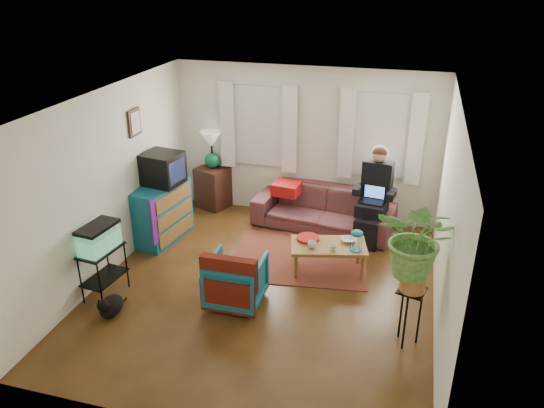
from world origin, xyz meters
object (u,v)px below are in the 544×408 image
(sofa, at_px, (324,203))
(armchair, at_px, (236,278))
(coffee_table, at_px, (328,258))
(plant_stand, at_px, (408,317))
(aquarium_stand, at_px, (104,273))
(dresser, at_px, (161,212))
(side_table, at_px, (214,187))

(sofa, height_order, armchair, sofa)
(coffee_table, xyz_separation_m, plant_stand, (1.17, -1.33, 0.15))
(aquarium_stand, bearing_deg, sofa, 55.65)
(dresser, bearing_deg, armchair, -28.92)
(side_table, relative_size, plant_stand, 1.01)
(side_table, relative_size, armchair, 1.04)
(sofa, relative_size, aquarium_stand, 3.33)
(sofa, height_order, aquarium_stand, sofa)
(dresser, xyz_separation_m, aquarium_stand, (-0.01, -1.68, -0.12))
(coffee_table, height_order, plant_stand, plant_stand)
(dresser, relative_size, plant_stand, 1.41)
(sofa, height_order, plant_stand, sofa)
(dresser, xyz_separation_m, plant_stand, (3.92, -1.62, -0.10))
(armchair, height_order, coffee_table, armchair)
(sofa, bearing_deg, armchair, -98.30)
(dresser, bearing_deg, plant_stand, -13.22)
(sofa, xyz_separation_m, side_table, (-2.09, 0.33, -0.08))
(plant_stand, bearing_deg, armchair, 173.21)
(armchair, bearing_deg, aquarium_stand, 10.27)
(aquarium_stand, xyz_separation_m, plant_stand, (3.93, 0.06, 0.02))
(side_table, height_order, coffee_table, side_table)
(side_table, xyz_separation_m, plant_stand, (3.58, -3.03, -0.00))
(side_table, distance_m, plant_stand, 4.69)
(side_table, bearing_deg, plant_stand, -40.29)
(sofa, xyz_separation_m, aquarium_stand, (-2.44, -2.77, -0.11))
(dresser, relative_size, aquarium_stand, 1.50)
(armchair, height_order, plant_stand, plant_stand)
(dresser, distance_m, aquarium_stand, 1.68)
(armchair, bearing_deg, dresser, -38.39)
(side_table, bearing_deg, aquarium_stand, -96.45)
(sofa, relative_size, plant_stand, 3.13)
(armchair, xyz_separation_m, coffee_table, (1.02, 1.07, -0.14))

